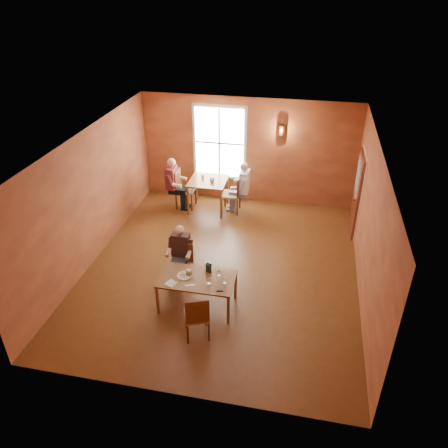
% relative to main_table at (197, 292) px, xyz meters
% --- Properties ---
extents(ground, '(6.00, 7.00, 0.01)m').
position_rel_main_table_xyz_m(ground, '(0.22, 1.36, -0.35)').
color(ground, brown).
rests_on(ground, ground).
extents(wall_back, '(6.00, 0.04, 3.00)m').
position_rel_main_table_xyz_m(wall_back, '(0.22, 4.86, 1.15)').
color(wall_back, brown).
rests_on(wall_back, ground).
extents(wall_front, '(6.00, 0.04, 3.00)m').
position_rel_main_table_xyz_m(wall_front, '(0.22, -2.14, 1.15)').
color(wall_front, brown).
rests_on(wall_front, ground).
extents(wall_left, '(0.04, 7.00, 3.00)m').
position_rel_main_table_xyz_m(wall_left, '(-2.78, 1.36, 1.15)').
color(wall_left, brown).
rests_on(wall_left, ground).
extents(wall_right, '(0.04, 7.00, 3.00)m').
position_rel_main_table_xyz_m(wall_right, '(3.22, 1.36, 1.15)').
color(wall_right, brown).
rests_on(wall_right, ground).
extents(ceiling, '(6.00, 7.00, 0.04)m').
position_rel_main_table_xyz_m(ceiling, '(0.22, 1.36, 2.65)').
color(ceiling, white).
rests_on(ceiling, wall_back).
extents(window, '(1.36, 0.10, 1.96)m').
position_rel_main_table_xyz_m(window, '(-0.58, 4.81, 1.35)').
color(window, white).
rests_on(window, wall_back).
extents(door, '(0.12, 1.04, 2.10)m').
position_rel_main_table_xyz_m(door, '(3.16, 3.66, 0.70)').
color(door, maroon).
rests_on(door, ground).
extents(wall_sconce, '(0.16, 0.16, 0.28)m').
position_rel_main_table_xyz_m(wall_sconce, '(1.12, 4.76, 1.85)').
color(wall_sconce, brown).
rests_on(wall_sconce, wall_back).
extents(main_table, '(1.49, 0.84, 0.70)m').
position_rel_main_table_xyz_m(main_table, '(0.00, 0.00, 0.00)').
color(main_table, brown).
rests_on(main_table, ground).
extents(chair_diner_main, '(0.40, 0.40, 0.91)m').
position_rel_main_table_xyz_m(chair_diner_main, '(-0.50, 0.65, 0.11)').
color(chair_diner_main, '#552C1B').
rests_on(chair_diner_main, ground).
extents(diner_main, '(0.50, 0.50, 1.25)m').
position_rel_main_table_xyz_m(diner_main, '(-0.50, 0.62, 0.28)').
color(diner_main, black).
rests_on(diner_main, ground).
extents(chair_empty, '(0.56, 0.56, 0.97)m').
position_rel_main_table_xyz_m(chair_empty, '(0.19, -0.78, 0.14)').
color(chair_empty, '#452617').
rests_on(chair_empty, ground).
extents(plate_food, '(0.35, 0.35, 0.04)m').
position_rel_main_table_xyz_m(plate_food, '(-0.25, 0.01, 0.37)').
color(plate_food, beige).
rests_on(plate_food, main_table).
extents(sandwich, '(0.10, 0.10, 0.11)m').
position_rel_main_table_xyz_m(sandwich, '(-0.17, 0.05, 0.41)').
color(sandwich, tan).
rests_on(sandwich, main_table).
extents(goblet_a, '(0.09, 0.09, 0.19)m').
position_rel_main_table_xyz_m(goblet_a, '(0.43, 0.07, 0.45)').
color(goblet_a, white).
rests_on(goblet_a, main_table).
extents(goblet_b, '(0.09, 0.09, 0.20)m').
position_rel_main_table_xyz_m(goblet_b, '(0.58, -0.13, 0.45)').
color(goblet_b, white).
rests_on(goblet_b, main_table).
extents(goblet_c, '(0.09, 0.09, 0.20)m').
position_rel_main_table_xyz_m(goblet_c, '(0.30, -0.21, 0.45)').
color(goblet_c, white).
rests_on(goblet_c, main_table).
extents(menu_stand, '(0.14, 0.10, 0.20)m').
position_rel_main_table_xyz_m(menu_stand, '(0.18, 0.24, 0.45)').
color(menu_stand, black).
rests_on(menu_stand, main_table).
extents(knife, '(0.20, 0.09, 0.00)m').
position_rel_main_table_xyz_m(knife, '(-0.06, -0.24, 0.35)').
color(knife, silver).
rests_on(knife, main_table).
extents(napkin, '(0.25, 0.25, 0.01)m').
position_rel_main_table_xyz_m(napkin, '(-0.44, -0.26, 0.35)').
color(napkin, white).
rests_on(napkin, main_table).
extents(sunglasses, '(0.13, 0.08, 0.02)m').
position_rel_main_table_xyz_m(sunglasses, '(0.52, -0.30, 0.36)').
color(sunglasses, black).
rests_on(sunglasses, main_table).
extents(second_table, '(1.00, 1.00, 0.89)m').
position_rel_main_table_xyz_m(second_table, '(-0.74, 4.06, 0.09)').
color(second_table, brown).
rests_on(second_table, ground).
extents(chair_diner_white, '(0.48, 0.48, 1.08)m').
position_rel_main_table_xyz_m(chair_diner_white, '(-0.09, 4.06, 0.19)').
color(chair_diner_white, '#4C2E12').
rests_on(chair_diner_white, ground).
extents(diner_white, '(0.56, 0.56, 1.39)m').
position_rel_main_table_xyz_m(diner_white, '(-0.06, 4.06, 0.35)').
color(diner_white, silver).
rests_on(diner_white, ground).
extents(chair_diner_maroon, '(0.49, 0.49, 1.12)m').
position_rel_main_table_xyz_m(chair_diner_maroon, '(-1.39, 4.06, 0.21)').
color(chair_diner_maroon, '#5F2612').
rests_on(chair_diner_maroon, ground).
extents(diner_maroon, '(0.57, 0.57, 1.43)m').
position_rel_main_table_xyz_m(diner_maroon, '(-1.42, 4.06, 0.37)').
color(diner_maroon, '#5A1C1B').
rests_on(diner_maroon, ground).
extents(cup_a, '(0.14, 0.14, 0.11)m').
position_rel_main_table_xyz_m(cup_a, '(-0.60, 3.97, 0.59)').
color(cup_a, white).
rests_on(cup_a, second_table).
extents(cup_b, '(0.13, 0.13, 0.10)m').
position_rel_main_table_xyz_m(cup_b, '(-0.91, 4.14, 0.59)').
color(cup_b, silver).
rests_on(cup_b, second_table).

